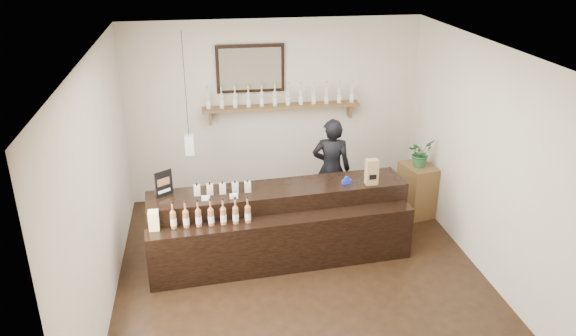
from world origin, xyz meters
The scene contains 10 objects.
ground centered at (0.00, 0.00, 0.00)m, with size 5.00×5.00×0.00m, color black.
room_shell centered at (0.00, 0.00, 1.70)m, with size 5.00×5.00×5.00m.
back_wall_decor centered at (-0.15, 2.37, 1.76)m, with size 2.66×0.96×1.69m.
counter centered at (-0.20, 0.58, 0.44)m, with size 3.38×1.14×1.09m.
promo_sign centered at (-1.62, 0.69, 1.10)m, with size 0.21×0.15×0.33m.
paper_bag centered at (1.01, 0.62, 1.10)m, with size 0.16×0.12×0.34m.
tape_dispenser centered at (0.70, 0.68, 0.97)m, with size 0.13×0.07×0.10m.
side_cabinet centered at (2.00, 1.43, 0.39)m, with size 0.49×0.61×0.79m.
potted_plant centered at (2.00, 1.43, 0.99)m, with size 0.36×0.31×0.40m, color #265F2E.
shopkeeper centered at (0.71, 1.55, 0.87)m, with size 0.63×0.42×1.74m, color black.
Camera 1 is at (-1.11, -5.75, 3.98)m, focal length 35.00 mm.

